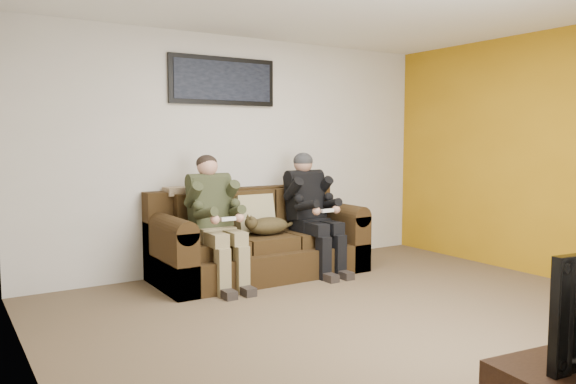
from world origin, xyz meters
TOP-DOWN VIEW (x-y plane):
  - floor at (0.00, 0.00)m, footprint 5.00×5.00m
  - wall_back at (0.00, 2.25)m, footprint 5.00×0.00m
  - wall_left at (-2.50, 0.00)m, footprint 0.00×4.50m
  - wall_right at (2.50, 0.00)m, footprint 0.00×4.50m
  - accent_wall_right at (2.49, 0.00)m, footprint 0.00×4.50m
  - sofa at (-0.04, 1.83)m, footprint 2.26×0.98m
  - throw_pillow at (-0.04, 1.87)m, footprint 0.43×0.21m
  - throw_blanket at (-0.73, 2.11)m, footprint 0.46×0.23m
  - person_left at (-0.63, 1.64)m, footprint 0.51×0.87m
  - person_right at (0.54, 1.64)m, footprint 0.51×0.86m
  - cat at (-0.02, 1.67)m, footprint 0.66×0.26m
  - framed_poster at (-0.24, 2.22)m, footprint 1.25×0.05m

SIDE VIEW (x-z plane):
  - floor at x=0.00m, z-range 0.00..0.00m
  - sofa at x=-0.04m, z-range -0.11..0.81m
  - cat at x=-0.02m, z-range 0.43..0.67m
  - throw_pillow at x=-0.04m, z-range 0.44..0.87m
  - person_left at x=-0.63m, z-range 0.08..1.39m
  - person_right at x=0.54m, z-range 0.08..1.40m
  - throw_blanket at x=-0.73m, z-range 0.88..0.97m
  - wall_back at x=0.00m, z-range -1.20..3.80m
  - wall_left at x=-2.50m, z-range -0.95..3.55m
  - wall_right at x=2.50m, z-range -0.95..3.55m
  - accent_wall_right at x=2.49m, z-range -0.95..3.55m
  - framed_poster at x=-0.24m, z-range 1.84..2.36m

